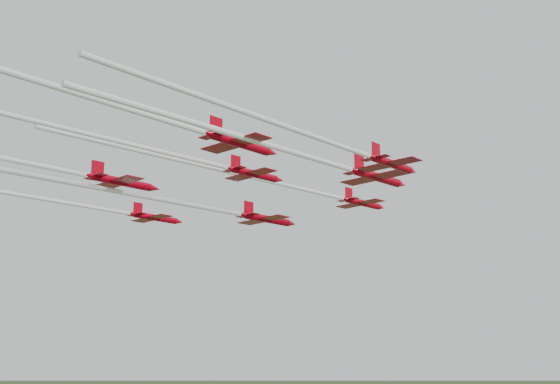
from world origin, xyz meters
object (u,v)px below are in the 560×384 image
at_px(jet_row3_left, 91,207).
at_px(jet_row3_mid, 158,151).
at_px(jet_row3_right, 334,144).
at_px(jet_lead, 292,187).
at_px(jet_row2_left, 193,205).
at_px(jet_row2_right, 321,160).
at_px(jet_row4_right, 181,125).

xyz_separation_m(jet_row3_left, jet_row3_mid, (20.05, -13.07, 2.60)).
bearing_deg(jet_row3_mid, jet_row3_right, 23.73).
bearing_deg(jet_row3_mid, jet_lead, 98.31).
xyz_separation_m(jet_lead, jet_row3_left, (-26.52, -13.49, -3.50)).
distance_m(jet_row2_left, jet_row2_right, 23.57).
relative_size(jet_row2_left, jet_row3_right, 1.27).
bearing_deg(jet_row3_mid, jet_row3_left, 168.90).
relative_size(jet_row2_left, jet_row4_right, 1.33).
bearing_deg(jet_row2_left, jet_row3_mid, -50.46).
bearing_deg(jet_row3_mid, jet_row2_left, 129.79).
relative_size(jet_row2_left, jet_row3_mid, 1.04).
bearing_deg(jet_row3_right, jet_row4_right, -136.07).
xyz_separation_m(jet_row2_left, jet_row3_right, (28.08, -18.05, 0.83)).
xyz_separation_m(jet_row2_left, jet_row3_mid, (6.00, -18.71, 2.48)).
bearing_deg(jet_row4_right, jet_row3_mid, 156.94).
distance_m(jet_lead, jet_row2_right, 17.72).
xyz_separation_m(jet_row2_right, jet_row4_right, (-9.35, -18.28, 0.28)).
bearing_deg(jet_row3_left, jet_row4_right, -14.93).
bearing_deg(jet_row3_left, jet_row3_mid, -12.43).
bearing_deg(jet_row4_right, jet_row3_right, 43.93).
bearing_deg(jet_row2_right, jet_row3_mid, -123.26).
relative_size(jet_row2_left, jet_row2_right, 1.13).
relative_size(jet_lead, jet_row3_mid, 1.06).
height_order(jet_row2_left, jet_row3_mid, jet_row3_mid).
distance_m(jet_row2_right, jet_row3_right, 12.72).
bearing_deg(jet_lead, jet_row4_right, -66.74).
bearing_deg(jet_row3_right, jet_row2_left, 166.14).
relative_size(jet_lead, jet_row4_right, 1.36).
bearing_deg(jet_lead, jet_row2_right, -33.56).
xyz_separation_m(jet_row3_mid, jet_row4_right, (7.07, -6.35, 0.32)).
relative_size(jet_lead, jet_row3_left, 1.26).
xyz_separation_m(jet_lead, jet_row3_mid, (-6.47, -26.56, -0.90)).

